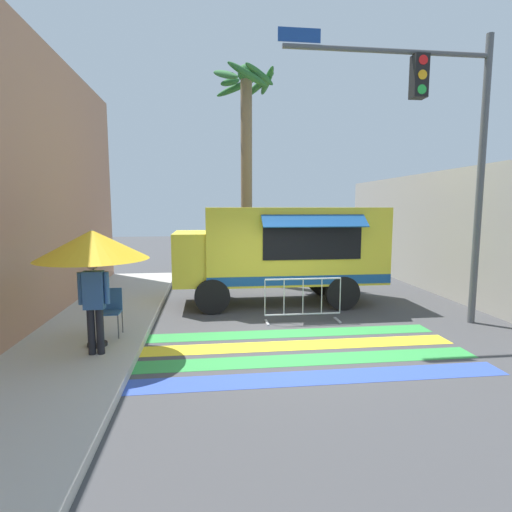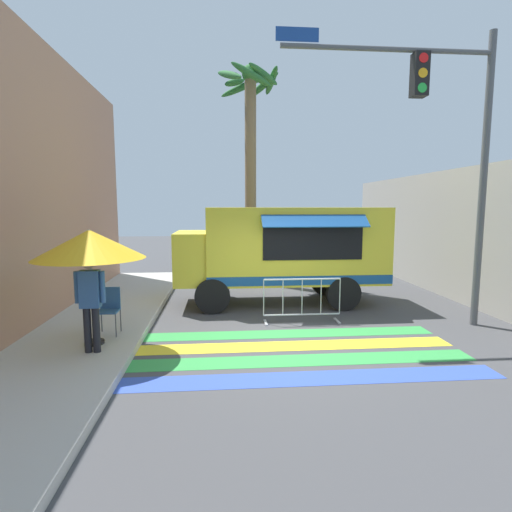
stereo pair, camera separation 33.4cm
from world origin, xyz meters
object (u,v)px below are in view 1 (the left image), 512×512
Objects in this scene: food_truck at (278,248)px; vendor_person at (94,299)px; patio_umbrella at (92,245)px; traffic_signal_pole at (445,131)px; barricade_front at (303,301)px; palm_tree at (246,140)px; folding_chair at (111,307)px.

vendor_person is (-3.93, -3.95, -0.45)m from food_truck.
patio_umbrella is (-4.03, -3.51, 0.45)m from food_truck.
barricade_front is at bearing 170.13° from traffic_signal_pole.
vendor_person is 8.93m from palm_tree.
food_truck reaches higher than barricade_front.
folding_chair is 1.17m from vendor_person.
vendor_person reaches higher than barricade_front.
food_truck is 4.93m from folding_chair.
vendor_person is 4.71m from barricade_front.
folding_chair is at bearing 79.90° from patio_umbrella.
barricade_front is 0.24× the size of palm_tree.
barricade_front is at bearing -81.75° from food_truck.
palm_tree is (3.36, 6.20, 4.34)m from folding_chair.
traffic_signal_pole is 3.00× the size of patio_umbrella.
vendor_person is at bearing -114.83° from palm_tree.
food_truck is 5.59m from vendor_person.
traffic_signal_pole is at bearing -36.53° from food_truck.
palm_tree is (-0.56, 3.34, 3.47)m from food_truck.
barricade_front is (4.21, 2.01, -0.63)m from vendor_person.
patio_umbrella is 1.17× the size of barricade_front.
vendor_person is (-7.26, -1.48, -3.27)m from traffic_signal_pole.
traffic_signal_pole reaches higher than vendor_person.
traffic_signal_pole reaches higher than patio_umbrella.
palm_tree reaches higher than food_truck.
vendor_person is (0.11, -0.44, -0.90)m from patio_umbrella.
food_truck is 5.02m from traffic_signal_pole.
vendor_person is at bearing -168.45° from traffic_signal_pole.
palm_tree is at bearing 123.81° from traffic_signal_pole.
traffic_signal_pole is 3.73× the size of vendor_person.
patio_umbrella is at bearing -159.95° from barricade_front.
barricade_front is at bearing 20.05° from patio_umbrella.
folding_chair is 0.12× the size of palm_tree.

